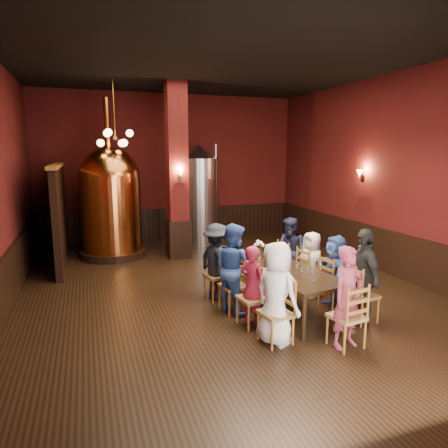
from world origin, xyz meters
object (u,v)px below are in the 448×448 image
object	(u,v)px
copper_kettle	(111,201)
steel_vessel	(199,194)
dining_table	(285,272)
person_1	(253,286)
person_0	(276,293)
person_2	(234,268)
rose_vase	(260,246)

from	to	relation	value
copper_kettle	steel_vessel	world-z (taller)	copper_kettle
dining_table	person_1	bearing A→B (deg)	-158.78
person_0	copper_kettle	xyz separation A→B (m)	(-1.92, 5.88, 0.74)
dining_table	person_2	distance (m)	0.92
dining_table	person_0	xyz separation A→B (m)	(-0.72, -1.10, 0.08)
person_2	rose_vase	bearing A→B (deg)	-72.93
steel_vessel	person_0	bearing A→B (deg)	-95.96
steel_vessel	rose_vase	size ratio (longest dim) A/B	8.77
rose_vase	person_0	bearing A→B (deg)	-107.35
person_2	rose_vase	distance (m)	1.02
dining_table	steel_vessel	size ratio (longest dim) A/B	0.84
person_1	copper_kettle	size ratio (longest dim) A/B	0.32
copper_kettle	rose_vase	distance (m)	4.70
person_2	person_1	bearing A→B (deg)	165.36
rose_vase	dining_table	bearing A→B (deg)	-82.89
person_1	dining_table	bearing A→B (deg)	-88.68
copper_kettle	steel_vessel	distance (m)	2.73
dining_table	copper_kettle	xyz separation A→B (m)	(-2.63, 4.78, 0.81)
rose_vase	copper_kettle	bearing A→B (deg)	122.74
steel_vessel	person_1	bearing A→B (deg)	-97.42
dining_table	rose_vase	distance (m)	0.90
person_0	copper_kettle	world-z (taller)	copper_kettle
person_2	dining_table	bearing A→B (deg)	-125.86
dining_table	steel_vessel	distance (m)	5.62
dining_table	rose_vase	size ratio (longest dim) A/B	7.38
person_0	person_2	world-z (taller)	person_2
copper_kettle	rose_vase	bearing A→B (deg)	-57.26
dining_table	rose_vase	bearing A→B (deg)	89.78
person_1	copper_kettle	bearing A→B (deg)	-7.87
dining_table	person_0	size ratio (longest dim) A/B	1.64
copper_kettle	person_1	bearing A→B (deg)	-70.64
person_0	rose_vase	bearing A→B (deg)	-40.12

